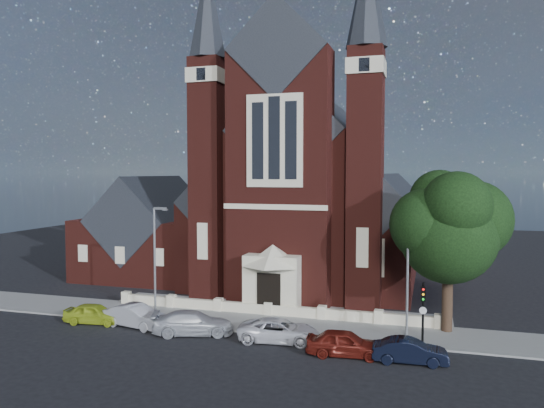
# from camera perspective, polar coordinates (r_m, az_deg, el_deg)

# --- Properties ---
(ground) EXTENTS (120.00, 120.00, 0.00)m
(ground) POSITION_cam_1_polar(r_m,az_deg,el_deg) (48.01, 2.67, -9.36)
(ground) COLOR black
(ground) RESTS_ON ground
(pavement_strip) EXTENTS (60.00, 5.00, 0.12)m
(pavement_strip) POSITION_cam_1_polar(r_m,az_deg,el_deg) (38.22, -1.24, -12.70)
(pavement_strip) COLOR gray
(pavement_strip) RESTS_ON ground
(forecourt_paving) EXTENTS (26.00, 3.00, 0.14)m
(forecourt_paving) POSITION_cam_1_polar(r_m,az_deg,el_deg) (41.91, 0.48, -11.25)
(forecourt_paving) COLOR gray
(forecourt_paving) RESTS_ON ground
(forecourt_wall) EXTENTS (24.00, 0.40, 0.90)m
(forecourt_wall) POSITION_cam_1_polar(r_m,az_deg,el_deg) (40.06, -0.34, -11.95)
(forecourt_wall) COLOR beige
(forecourt_wall) RESTS_ON ground
(church) EXTENTS (20.01, 34.90, 29.20)m
(church) POSITION_cam_1_polar(r_m,az_deg,el_deg) (54.62, 4.71, 0.86)
(church) COLOR #4B1914
(church) RESTS_ON ground
(parish_hall) EXTENTS (12.00, 12.20, 10.24)m
(parish_hall) POSITION_cam_1_polar(r_m,az_deg,el_deg) (55.99, -12.68, -3.44)
(parish_hall) COLOR #4B1914
(parish_hall) RESTS_ON ground
(street_tree) EXTENTS (6.40, 6.60, 10.70)m
(street_tree) POSITION_cam_1_polar(r_m,az_deg,el_deg) (36.36, 18.64, -2.53)
(street_tree) COLOR black
(street_tree) RESTS_ON ground
(street_lamp_left) EXTENTS (1.16, 0.22, 8.09)m
(street_lamp_left) POSITION_cam_1_polar(r_m,az_deg,el_deg) (39.89, -12.40, -5.34)
(street_lamp_left) COLOR gray
(street_lamp_left) RESTS_ON ground
(street_lamp_right) EXTENTS (1.16, 0.22, 8.09)m
(street_lamp_right) POSITION_cam_1_polar(r_m,az_deg,el_deg) (34.98, 14.53, -6.59)
(street_lamp_right) COLOR gray
(street_lamp_right) RESTS_ON ground
(traffic_signal) EXTENTS (0.28, 0.42, 4.00)m
(traffic_signal) POSITION_cam_1_polar(r_m,az_deg,el_deg) (33.84, 15.94, -10.45)
(traffic_signal) COLOR black
(traffic_signal) RESTS_ON ground
(car_lime_van) EXTENTS (4.36, 2.23, 1.42)m
(car_lime_van) POSITION_cam_1_polar(r_m,az_deg,el_deg) (39.98, -18.59, -11.10)
(car_lime_van) COLOR #A8BD25
(car_lime_van) RESTS_ON ground
(car_silver_a) EXTENTS (4.90, 2.49, 1.54)m
(car_silver_a) POSITION_cam_1_polar(r_m,az_deg,el_deg) (38.28, -14.42, -11.59)
(car_silver_a) COLOR #A4A5AB
(car_silver_a) RESTS_ON ground
(car_silver_b) EXTENTS (5.68, 3.74, 1.53)m
(car_silver_b) POSITION_cam_1_polar(r_m,az_deg,el_deg) (35.90, -8.48, -12.55)
(car_silver_b) COLOR #B8BAC0
(car_silver_b) RESTS_ON ground
(car_white_suv) EXTENTS (5.37, 2.91, 1.43)m
(car_white_suv) POSITION_cam_1_polar(r_m,az_deg,el_deg) (34.10, 0.80, -13.46)
(car_white_suv) COLOR silver
(car_white_suv) RESTS_ON ground
(car_dark_red) EXTENTS (4.60, 2.17, 1.52)m
(car_dark_red) POSITION_cam_1_polar(r_m,az_deg,el_deg) (31.89, 7.84, -14.61)
(car_dark_red) COLOR maroon
(car_dark_red) RESTS_ON ground
(car_navy) EXTENTS (4.23, 1.74, 1.36)m
(car_navy) POSITION_cam_1_polar(r_m,az_deg,el_deg) (31.52, 14.62, -15.07)
(car_navy) COLOR black
(car_navy) RESTS_ON ground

